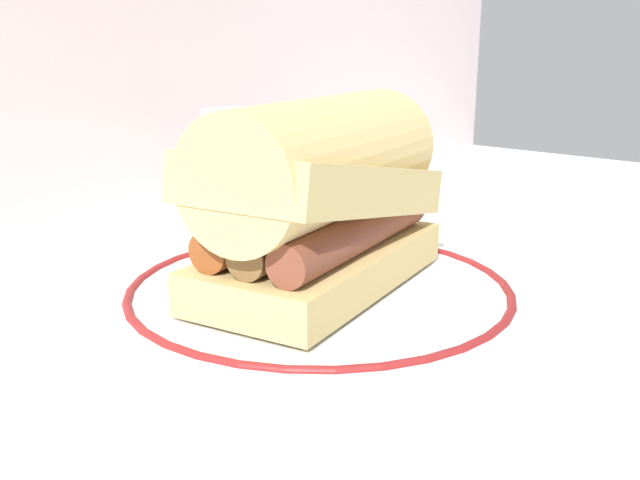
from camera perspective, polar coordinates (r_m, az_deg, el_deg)
The scene contains 4 objects.
ground_plane at distance 0.46m, azimuth -1.82°, elevation -5.93°, with size 1.50×1.50×0.00m, color silver.
plate at distance 0.47m, azimuth 0.00°, elevation -4.34°, with size 0.27×0.27×0.01m.
sausage_sandwich at distance 0.45m, azimuth 0.00°, elevation 3.66°, with size 0.20×0.13×0.12m.
drinking_glass at distance 0.69m, azimuth -6.91°, elevation 5.22°, with size 0.06×0.06×0.11m.
Camera 1 is at (-0.31, -0.29, 0.17)m, focal length 40.00 mm.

